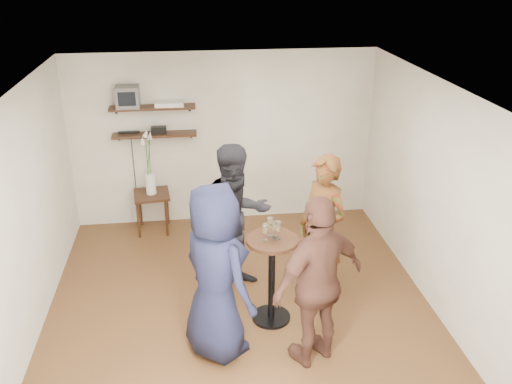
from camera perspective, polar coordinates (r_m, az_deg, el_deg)
room at (r=5.82m, az=-1.68°, el=-2.13°), size 4.58×5.08×2.68m
shelf_upper at (r=7.86m, az=-10.84°, el=8.74°), size 1.20×0.25×0.04m
shelf_lower at (r=7.97m, az=-10.62°, el=5.96°), size 1.20×0.25×0.04m
crt_monitor at (r=7.84m, az=-13.35°, el=9.76°), size 0.32×0.30×0.30m
dvd_deck at (r=7.83m, az=-9.11°, el=9.17°), size 0.40×0.24×0.06m
radio at (r=7.94m, az=-10.20°, el=6.45°), size 0.22×0.10×0.10m
power_strip at (r=8.04m, az=-13.22°, el=6.14°), size 0.30×0.05×0.03m
side_table at (r=8.14m, az=-10.89°, el=-0.79°), size 0.55×0.55×0.61m
vase_lilies at (r=7.98m, az=-11.13°, el=1.94°), size 0.20×0.20×1.01m
drinks_table at (r=6.02m, az=1.67°, el=-8.02°), size 0.57×0.57×1.04m
wine_glass_fl at (r=5.73m, az=1.00°, el=-3.97°), size 0.06×0.06×0.19m
wine_glass_fr at (r=5.75m, az=2.31°, el=-3.73°), size 0.07×0.07×0.21m
wine_glass_bl at (r=5.82m, az=1.48°, el=-3.35°), size 0.07×0.07×0.21m
wine_glass_br at (r=5.78m, az=1.93°, el=-3.74°), size 0.06×0.06×0.19m
person_plaid at (r=6.38m, az=7.00°, el=-3.85°), size 0.71×0.78×1.80m
person_dark at (r=6.47m, az=-2.06°, el=-2.89°), size 1.12×1.02×1.87m
person_navy at (r=5.44m, az=-4.26°, el=-8.50°), size 1.03×1.10×1.89m
person_brown at (r=5.38m, az=6.61°, el=-9.42°), size 1.16×0.88×1.83m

